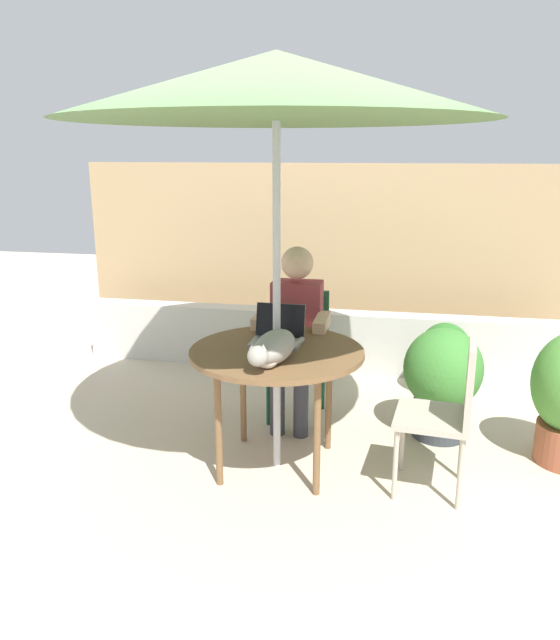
{
  "coord_description": "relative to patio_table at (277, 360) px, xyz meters",
  "views": [
    {
      "loc": [
        0.66,
        -3.3,
        1.86
      ],
      "look_at": [
        0.0,
        0.1,
        0.89
      ],
      "focal_mm": 34.33,
      "sensor_mm": 36.0,
      "label": 1
    }
  ],
  "objects": [
    {
      "name": "cat",
      "position": [
        0.03,
        -0.23,
        0.15
      ],
      "size": [
        0.26,
        0.64,
        0.17
      ],
      "color": "gray",
      "rests_on": "patio_table"
    },
    {
      "name": "ground_plane",
      "position": [
        0.0,
        0.0,
        -0.68
      ],
      "size": [
        14.0,
        14.0,
        0.0
      ],
      "primitive_type": "plane",
      "color": "beige"
    },
    {
      "name": "laptop",
      "position": [
        -0.02,
        0.17,
        0.13
      ],
      "size": [
        0.31,
        0.26,
        0.21
      ],
      "color": "gray",
      "rests_on": "patio_table"
    },
    {
      "name": "patio_table",
      "position": [
        0.0,
        0.0,
        0.0
      ],
      "size": [
        1.02,
        1.02,
        0.74
      ],
      "color": "brown",
      "rests_on": "ground"
    },
    {
      "name": "fence_back",
      "position": [
        0.0,
        2.34,
        0.19
      ],
      "size": [
        4.61,
        0.08,
        1.74
      ],
      "primitive_type": "cube",
      "color": "tan",
      "rests_on": "ground"
    },
    {
      "name": "potted_plant_by_chair",
      "position": [
        0.99,
        0.6,
        -0.27
      ],
      "size": [
        0.51,
        0.51,
        0.75
      ],
      "color": "#33383D",
      "rests_on": "ground"
    },
    {
      "name": "chair_occupied",
      "position": [
        0.0,
        0.8,
        -0.15
      ],
      "size": [
        0.4,
        0.4,
        0.9
      ],
      "color": "#194C2D",
      "rests_on": "ground"
    },
    {
      "name": "patio_umbrella",
      "position": [
        0.0,
        0.0,
        1.5
      ],
      "size": [
        2.3,
        2.3,
        2.35
      ],
      "color": "#B7B7BC",
      "rests_on": "ground"
    },
    {
      "name": "chair_empty",
      "position": [
        0.98,
        -0.11,
        -0.15
      ],
      "size": [
        0.44,
        0.44,
        0.9
      ],
      "color": "#B2A899",
      "rests_on": "ground"
    },
    {
      "name": "planter_wall_low",
      "position": [
        0.0,
        1.76,
        -0.42
      ],
      "size": [
        4.15,
        0.2,
        0.52
      ],
      "primitive_type": "cube",
      "color": "beige",
      "rests_on": "ground"
    },
    {
      "name": "potted_plant_corner",
      "position": [
        1.05,
        1.32,
        -0.35
      ],
      "size": [
        0.38,
        0.38,
        0.59
      ],
      "color": "#33383D",
      "rests_on": "ground"
    },
    {
      "name": "person_seated",
      "position": [
        0.0,
        0.65,
        0.02
      ],
      "size": [
        0.48,
        0.48,
        1.24
      ],
      "color": "maroon",
      "rests_on": "ground"
    }
  ]
}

